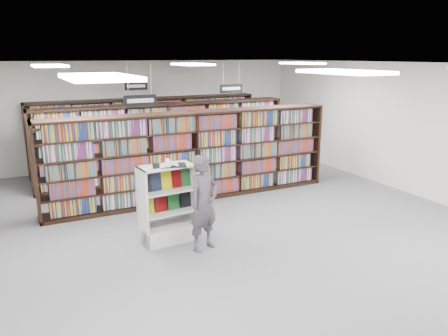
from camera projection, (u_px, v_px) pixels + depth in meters
name	position (u px, v px, depth m)	size (l,w,h in m)	color
floor	(232.00, 226.00, 8.83)	(12.00, 12.00, 0.00)	#535358
ceiling	(233.00, 64.00, 8.03)	(10.00, 12.00, 0.10)	white
wall_back	(145.00, 113.00, 13.64)	(10.00, 0.10, 3.20)	silver
wall_right	(416.00, 130.00, 10.57)	(0.10, 12.00, 3.20)	silver
bookshelf_row_near	(194.00, 156.00, 10.30)	(7.00, 0.60, 2.10)	black
bookshelf_row_mid	(166.00, 141.00, 12.04)	(7.00, 0.60, 2.10)	black
bookshelf_row_far	(148.00, 132.00, 13.52)	(7.00, 0.60, 2.10)	black
aisle_sign_left	(140.00, 99.00, 8.42)	(0.65, 0.02, 0.80)	#B2B2B7
aisle_sign_right	(231.00, 88.00, 11.44)	(0.65, 0.02, 0.80)	#B2B2B7
aisle_sign_center	(136.00, 85.00, 12.32)	(0.65, 0.02, 0.80)	#B2B2B7
troffer_front_left	(98.00, 77.00, 4.15)	(0.60, 1.20, 0.04)	white
troffer_front_center	(344.00, 72.00, 5.43)	(0.60, 1.20, 0.04)	white
troffer_back_left	(49.00, 66.00, 8.49)	(0.60, 1.20, 0.04)	white
troffer_back_center	(192.00, 64.00, 9.77)	(0.60, 1.20, 0.04)	white
troffer_back_right	(302.00, 63.00, 11.06)	(0.60, 1.20, 0.04)	white
endcap_display	(168.00, 215.00, 8.08)	(1.07, 0.60, 1.45)	silver
open_book	(169.00, 164.00, 7.76)	(0.66, 0.49, 0.13)	black
shopper	(204.00, 203.00, 7.61)	(0.62, 0.41, 1.71)	#443F48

